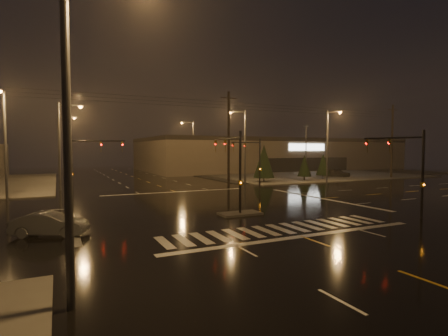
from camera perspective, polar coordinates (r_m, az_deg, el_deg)
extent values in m
plane|color=black|center=(28.83, -1.14, -6.30)|extent=(140.00, 140.00, 0.00)
cube|color=#494641|center=(69.94, 11.15, -0.83)|extent=(36.00, 36.00, 0.12)
cube|color=#494641|center=(25.28, 2.65, -7.45)|extent=(3.00, 1.60, 0.15)
cube|color=beige|center=(21.12, 9.17, -9.77)|extent=(15.00, 2.60, 0.01)
cube|color=beige|center=(19.55, 12.58, -10.84)|extent=(16.00, 0.50, 0.01)
cube|color=beige|center=(39.01, -7.86, -3.88)|extent=(16.00, 0.50, 0.01)
cube|color=black|center=(71.52, 15.32, -0.81)|extent=(50.00, 24.00, 0.08)
cube|color=brown|center=(85.78, 7.45, 2.20)|extent=(60.00, 28.00, 7.00)
cube|color=black|center=(85.80, 7.47, 4.40)|extent=(60.20, 28.20, 0.80)
cube|color=white|center=(74.36, 13.40, 3.33)|extent=(9.00, 0.20, 1.40)
cube|color=black|center=(74.46, 13.35, 0.56)|extent=(22.00, 0.15, 2.80)
cylinder|color=black|center=(24.92, 2.66, -0.82)|extent=(0.18, 0.18, 6.00)
cylinder|color=black|center=(26.88, 0.40, 4.79)|extent=(0.12, 4.50, 0.12)
imported|color=#594707|center=(28.71, -1.38, 4.58)|extent=(0.16, 0.20, 1.00)
cube|color=#594707|center=(24.98, 2.66, -2.42)|extent=(0.25, 0.18, 0.35)
cylinder|color=black|center=(42.71, 5.86, 0.76)|extent=(0.18, 0.18, 6.00)
cylinder|color=black|center=(40.76, 3.68, 4.18)|extent=(4.74, 1.82, 0.12)
imported|color=#594707|center=(39.08, 1.53, 4.16)|extent=(0.24, 0.22, 1.00)
cube|color=#594707|center=(42.74, 5.86, -0.18)|extent=(0.25, 0.18, 0.35)
cylinder|color=black|center=(36.46, -23.57, 0.14)|extent=(0.18, 0.18, 6.00)
cylinder|color=black|center=(35.74, -19.83, 4.17)|extent=(4.74, 1.82, 0.12)
imported|color=#594707|center=(35.25, -16.27, 4.16)|extent=(0.24, 0.22, 1.00)
cube|color=#594707|center=(36.50, -23.54, -0.96)|extent=(0.25, 0.18, 0.35)
cylinder|color=black|center=(27.13, 29.69, -0.90)|extent=(0.18, 0.18, 6.00)
cylinder|color=black|center=(27.67, 25.80, 4.44)|extent=(1.48, 3.80, 0.12)
imported|color=#594707|center=(28.29, 22.33, 4.38)|extent=(0.22, 0.24, 1.00)
cube|color=#594707|center=(27.18, 29.65, -2.37)|extent=(0.25, 0.18, 0.35)
cylinder|color=#38383A|center=(10.91, -24.22, 4.52)|extent=(0.24, 0.24, 10.00)
cylinder|color=#38383A|center=(43.90, -25.28, 3.16)|extent=(0.24, 0.24, 10.00)
cylinder|color=#38383A|center=(44.22, -23.85, 9.42)|extent=(2.40, 0.14, 0.14)
cube|color=#38383A|center=(44.27, -22.40, 9.38)|extent=(0.70, 0.30, 0.18)
sphere|color=orange|center=(44.25, -22.40, 9.21)|extent=(0.32, 0.32, 0.32)
cylinder|color=#38383A|center=(59.90, -25.37, 3.04)|extent=(0.24, 0.24, 10.00)
cylinder|color=#38383A|center=(60.14, -24.33, 7.64)|extent=(2.40, 0.14, 0.14)
cube|color=#38383A|center=(60.17, -23.27, 7.61)|extent=(0.70, 0.30, 0.18)
sphere|color=orange|center=(60.16, -23.27, 7.49)|extent=(0.32, 0.32, 0.32)
cylinder|color=#38383A|center=(47.93, 3.46, 3.40)|extent=(0.24, 0.24, 10.00)
cylinder|color=#38383A|center=(47.64, 2.20, 9.19)|extent=(2.40, 0.14, 0.14)
cube|color=#38383A|center=(47.13, 1.00, 9.20)|extent=(0.70, 0.30, 0.18)
sphere|color=orange|center=(47.12, 1.00, 9.04)|extent=(0.32, 0.32, 0.32)
cylinder|color=#38383A|center=(66.13, -5.00, 3.28)|extent=(0.24, 0.24, 10.00)
cylinder|color=#38383A|center=(65.92, -6.01, 7.46)|extent=(2.40, 0.14, 0.14)
cube|color=#38383A|center=(65.55, -6.92, 7.43)|extent=(0.70, 0.30, 0.18)
sphere|color=orange|center=(65.54, -6.92, 7.32)|extent=(0.32, 0.32, 0.32)
cylinder|color=#38383A|center=(37.64, -32.09, 3.06)|extent=(0.24, 0.24, 10.00)
cylinder|color=#38383A|center=(36.81, -32.52, 10.56)|extent=(0.14, 2.40, 0.14)
cube|color=#38383A|center=(35.72, -32.73, 10.72)|extent=(0.30, 0.70, 0.18)
sphere|color=orange|center=(35.70, -32.73, 10.51)|extent=(0.32, 0.32, 0.32)
cylinder|color=#38383A|center=(50.39, 16.51, 3.26)|extent=(0.24, 0.24, 10.00)
cylinder|color=#38383A|center=(49.78, 17.53, 8.79)|extent=(0.14, 2.40, 0.14)
cube|color=#38383A|center=(48.98, 18.42, 8.81)|extent=(0.30, 0.70, 0.18)
sphere|color=orange|center=(48.96, 18.42, 8.66)|extent=(0.32, 0.32, 0.32)
cylinder|color=black|center=(44.55, 0.77, 4.72)|extent=(0.32, 0.32, 12.00)
cube|color=black|center=(45.01, 0.77, 11.36)|extent=(2.20, 0.12, 0.12)
cylinder|color=black|center=(63.81, 25.74, 3.91)|extent=(0.32, 0.32, 12.00)
cube|color=black|center=(64.13, 25.85, 8.56)|extent=(2.20, 0.12, 0.12)
cylinder|color=black|center=(49.98, 6.52, -1.97)|extent=(0.18, 0.18, 0.70)
cone|color=black|center=(49.82, 6.54, 1.10)|extent=(2.97, 2.97, 4.65)
cylinder|color=black|center=(53.60, 12.97, -1.69)|extent=(0.18, 0.18, 0.70)
cone|color=black|center=(53.48, 12.99, 0.40)|extent=(2.05, 2.05, 3.21)
cylinder|color=black|center=(56.83, 15.84, -1.46)|extent=(0.18, 0.18, 0.70)
cone|color=black|center=(56.72, 15.87, 0.57)|extent=(2.13, 2.13, 3.33)
imported|color=black|center=(62.51, 17.97, -0.74)|extent=(3.93, 4.56, 1.48)
imported|color=#55595C|center=(21.31, -26.55, -8.19)|extent=(4.12, 2.74, 1.28)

